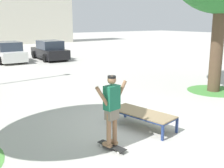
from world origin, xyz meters
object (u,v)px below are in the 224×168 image
Objects in this scene: car_black at (50,51)px; skater at (112,106)px; skate_box at (142,114)px; skateboard at (112,146)px; car_white at (8,53)px.

skater is at bearing -107.34° from car_black.
car_black is (3.44, 15.12, 0.28)m from skate_box.
skate_box reaches higher than skateboard.
skate_box is 0.48× the size of car_white.
skate_box is 1.19× the size of skater.
car_black is at bearing 72.66° from skater.
skater is 0.40× the size of car_white.
skater reaches higher than car_white.
skateboard is at bearing -107.34° from car_black.
skateboard is 0.99m from skater.
car_black is (4.92, 15.75, 0.61)m from skateboard.
skate_box is 15.64m from car_white.
car_black is (3.03, -0.51, 0.00)m from car_white.
car_white is (1.89, 16.26, 0.61)m from skateboard.
skateboard is (-1.48, -0.63, -0.34)m from skate_box.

